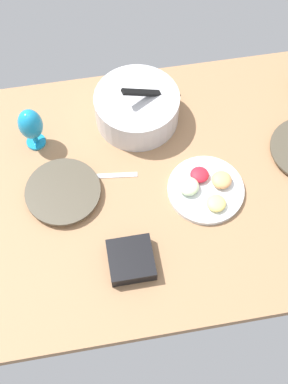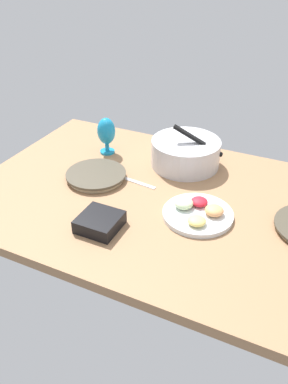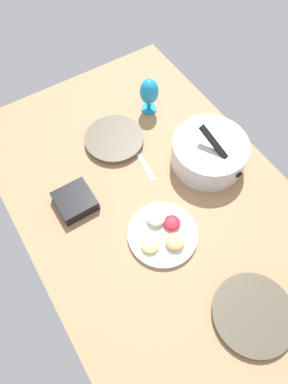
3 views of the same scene
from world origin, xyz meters
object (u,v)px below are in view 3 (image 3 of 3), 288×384
mixing_bowl (209,152)px  hurricane_glass_blue (149,93)px  dinner_plate_right (253,314)px  square_bowl_black (75,201)px  fruit_platter (163,233)px  dinner_plate_left (114,139)px

mixing_bowl → hurricane_glass_blue: mixing_bowl is taller
dinner_plate_right → square_bowl_black: square_bowl_black is taller
dinner_plate_right → square_bowl_black: (-70.13, -31.25, 1.62)cm
dinner_plate_right → fruit_platter: bearing=-166.9°
square_bowl_black → dinner_plate_left: bearing=123.6°
dinner_plate_right → hurricane_glass_blue: hurricane_glass_blue is taller
hurricane_glass_blue → dinner_plate_left: bearing=-71.4°
dinner_plate_right → fruit_platter: fruit_platter is taller
fruit_platter → hurricane_glass_blue: size_ratio=1.49×
fruit_platter → square_bowl_black: fruit_platter is taller
dinner_plate_left → fruit_platter: bearing=-8.1°
dinner_plate_left → hurricane_glass_blue: size_ratio=1.47×
dinner_plate_left → dinner_plate_right: bearing=1.6°
mixing_bowl → square_bowl_black: bearing=-101.3°
hurricane_glass_blue → square_bowl_black: bearing=-62.6°
fruit_platter → dinner_plate_left: bearing=171.9°
fruit_platter → hurricane_glass_blue: (-56.68, 30.30, 8.95)cm
dinner_plate_left → hurricane_glass_blue: hurricane_glass_blue is taller
square_bowl_black → mixing_bowl: bearing=78.7°
dinner_plate_left → square_bowl_black: bearing=-56.4°
fruit_platter → square_bowl_black: 36.84cm
dinner_plate_left → fruit_platter: (48.83, -6.98, 0.23)cm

